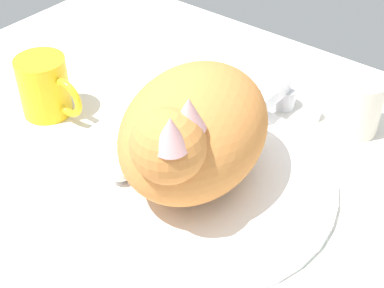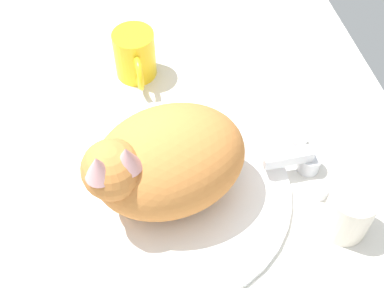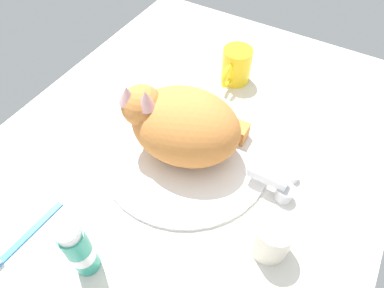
{
  "view_description": "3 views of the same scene",
  "coord_description": "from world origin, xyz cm",
  "views": [
    {
      "loc": [
        32.49,
        -41.55,
        49.18
      ],
      "look_at": [
        -0.27,
        -0.16,
        6.41
      ],
      "focal_mm": 51.92,
      "sensor_mm": 36.0,
      "label": 1
    },
    {
      "loc": [
        42.17,
        -6.04,
        67.51
      ],
      "look_at": [
        -2.98,
        3.85,
        7.56
      ],
      "focal_mm": 48.41,
      "sensor_mm": 36.0,
      "label": 2
    },
    {
      "loc": [
        38.01,
        23.43,
        58.27
      ],
      "look_at": [
        2.47,
        2.91,
        7.38
      ],
      "focal_mm": 31.7,
      "sensor_mm": 36.0,
      "label": 3
    }
  ],
  "objects": [
    {
      "name": "cat",
      "position": [
        0.06,
        -0.85,
        8.8
      ],
      "size": [
        20.68,
        25.1,
        16.94
      ],
      "color": "#D17F3D",
      "rests_on": "sink_basin"
    },
    {
      "name": "ground_plane",
      "position": [
        0.0,
        0.0,
        -1.5
      ],
      "size": [
        110.0,
        82.5,
        3.0
      ],
      "primitive_type": "cube",
      "color": "silver"
    },
    {
      "name": "rinse_cup",
      "position": [
        11.0,
        23.34,
        4.19
      ],
      "size": [
        6.76,
        6.76,
        8.37
      ],
      "color": "silver",
      "rests_on": "ground_plane"
    },
    {
      "name": "coffee_mug",
      "position": [
        -26.81,
        -1.27,
        4.53
      ],
      "size": [
        11.59,
        7.36,
        9.05
      ],
      "color": "yellow",
      "rests_on": "ground_plane"
    },
    {
      "name": "sink_basin",
      "position": [
        0.0,
        0.0,
        0.51
      ],
      "size": [
        36.51,
        36.51,
        1.02
      ],
      "primitive_type": "cylinder",
      "color": "white",
      "rests_on": "ground_plane"
    },
    {
      "name": "faucet",
      "position": [
        0.0,
        20.81,
        2.17
      ],
      "size": [
        12.56,
        9.61,
        5.11
      ],
      "color": "silver",
      "rests_on": "ground_plane"
    }
  ]
}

